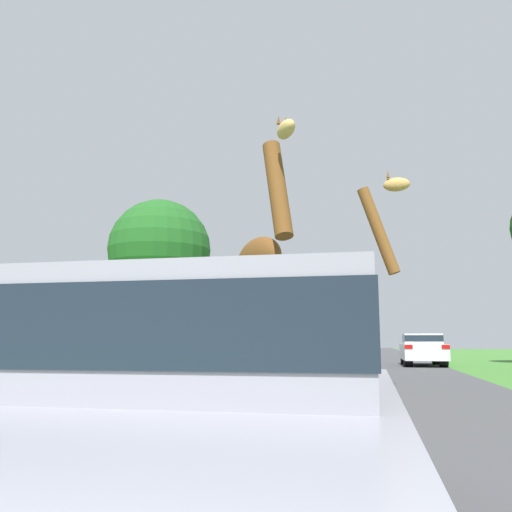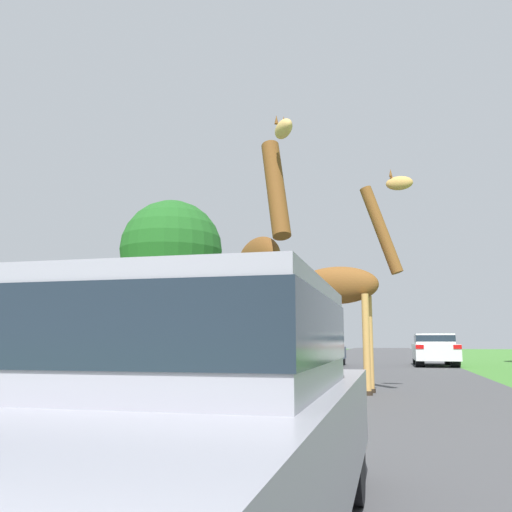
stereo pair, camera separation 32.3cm
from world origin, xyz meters
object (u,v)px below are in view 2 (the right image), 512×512
(car_lead_maroon, at_px, (165,410))
(tree_centre_back, at_px, (171,251))
(giraffe_near_road, at_px, (261,269))
(giraffe_companion, at_px, (343,285))
(car_far_ahead, at_px, (322,350))
(car_queue_left, at_px, (434,349))
(car_queue_right, at_px, (276,349))

(car_lead_maroon, xyz_separation_m, tree_centre_back, (-10.59, 25.16, 5.29))
(giraffe_near_road, height_order, giraffe_companion, giraffe_near_road)
(giraffe_near_road, height_order, car_lead_maroon, giraffe_near_road)
(car_far_ahead, relative_size, tree_centre_back, 0.47)
(car_far_ahead, bearing_deg, tree_centre_back, 154.99)
(giraffe_near_road, relative_size, car_queue_left, 1.12)
(car_queue_right, bearing_deg, car_lead_maroon, -80.53)
(car_queue_left, bearing_deg, giraffe_companion, -101.50)
(car_lead_maroon, xyz_separation_m, car_queue_left, (2.97, 22.66, 0.02))
(giraffe_near_road, distance_m, car_far_ahead, 14.14)
(car_queue_left, relative_size, tree_centre_back, 0.50)
(car_far_ahead, xyz_separation_m, tree_centre_back, (-8.82, 4.11, 5.35))
(giraffe_near_road, relative_size, giraffe_companion, 1.05)
(car_lead_maroon, distance_m, tree_centre_back, 27.80)
(giraffe_near_road, height_order, tree_centre_back, tree_centre_back)
(car_queue_right, bearing_deg, giraffe_companion, -64.39)
(car_lead_maroon, distance_m, car_queue_left, 22.85)
(car_queue_right, height_order, car_queue_left, car_queue_right)
(car_queue_left, height_order, tree_centre_back, tree_centre_back)
(tree_centre_back, bearing_deg, car_lead_maroon, -67.18)
(car_lead_maroon, xyz_separation_m, car_queue_right, (-2.39, 14.34, 0.09))
(tree_centre_back, bearing_deg, giraffe_companion, -56.36)
(car_lead_maroon, bearing_deg, car_far_ahead, 94.80)
(giraffe_companion, distance_m, car_queue_right, 6.13)
(car_lead_maroon, relative_size, car_queue_left, 0.93)
(car_queue_left, height_order, car_far_ahead, car_queue_left)
(car_queue_right, xyz_separation_m, car_queue_left, (5.36, 8.32, -0.07))
(car_queue_left, distance_m, car_far_ahead, 5.01)
(tree_centre_back, bearing_deg, car_far_ahead, -25.01)
(car_queue_left, bearing_deg, car_lead_maroon, -97.47)
(car_lead_maroon, height_order, tree_centre_back, tree_centre_back)
(car_queue_left, distance_m, tree_centre_back, 14.76)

